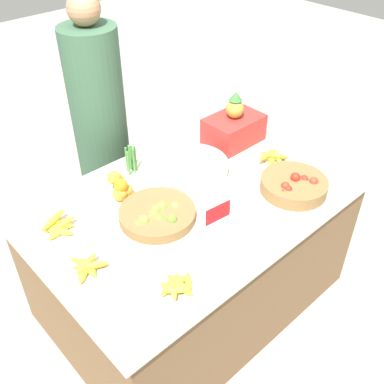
# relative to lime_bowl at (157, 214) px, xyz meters

# --- Properties ---
(ground_plane) EXTENTS (12.00, 12.00, 0.00)m
(ground_plane) POSITION_rel_lime_bowl_xyz_m (0.22, -0.00, -0.79)
(ground_plane) COLOR #A39E93
(market_table) EXTENTS (1.66, 1.13, 0.76)m
(market_table) POSITION_rel_lime_bowl_xyz_m (0.22, -0.00, -0.41)
(market_table) COLOR brown
(market_table) RESTS_ON ground_plane
(lime_bowl) EXTENTS (0.37, 0.37, 0.08)m
(lime_bowl) POSITION_rel_lime_bowl_xyz_m (0.00, 0.00, 0.00)
(lime_bowl) COLOR olive
(lime_bowl) RESTS_ON market_table
(tomato_basket) EXTENTS (0.35, 0.35, 0.11)m
(tomato_basket) POSITION_rel_lime_bowl_xyz_m (0.67, -0.31, 0.01)
(tomato_basket) COLOR olive
(tomato_basket) RESTS_ON market_table
(orange_pile) EXTENTS (0.14, 0.19, 0.12)m
(orange_pile) POSITION_rel_lime_bowl_xyz_m (-0.02, 0.28, 0.03)
(orange_pile) COLOR orange
(orange_pile) RESTS_ON market_table
(metal_bowl) EXTENTS (0.38, 0.38, 0.09)m
(metal_bowl) POSITION_rel_lime_bowl_xyz_m (0.38, 0.15, 0.02)
(metal_bowl) COLOR silver
(metal_bowl) RESTS_ON market_table
(price_sign) EXTENTS (0.15, 0.02, 0.09)m
(price_sign) POSITION_rel_lime_bowl_xyz_m (0.21, -0.21, 0.02)
(price_sign) COLOR red
(price_sign) RESTS_ON market_table
(produce_crate) EXTENTS (0.34, 0.24, 0.33)m
(produce_crate) POSITION_rel_lime_bowl_xyz_m (0.80, 0.25, 0.07)
(produce_crate) COLOR #B22D28
(produce_crate) RESTS_ON market_table
(veg_bundle) EXTENTS (0.07, 0.06, 0.15)m
(veg_bundle) POSITION_rel_lime_bowl_xyz_m (0.16, 0.41, 0.05)
(veg_bundle) COLOR #4C8E42
(veg_bundle) RESTS_ON market_table
(banana_bunch_back_center) EXTENTS (0.17, 0.18, 0.05)m
(banana_bunch_back_center) POSITION_rel_lime_bowl_xyz_m (-0.43, -0.06, -0.01)
(banana_bunch_back_center) COLOR gold
(banana_bunch_back_center) RESTS_ON market_table
(banana_bunch_front_left) EXTENTS (0.18, 0.15, 0.05)m
(banana_bunch_front_left) POSITION_rel_lime_bowl_xyz_m (-0.22, -0.39, -0.01)
(banana_bunch_front_left) COLOR gold
(banana_bunch_front_left) RESTS_ON market_table
(banana_bunch_middle_right) EXTENTS (0.20, 0.15, 0.06)m
(banana_bunch_middle_right) POSITION_rel_lime_bowl_xyz_m (0.81, -0.05, -0.00)
(banana_bunch_middle_right) COLOR gold
(banana_bunch_middle_right) RESTS_ON market_table
(banana_bunch_front_center) EXTENTS (0.17, 0.19, 0.06)m
(banana_bunch_front_center) POSITION_rel_lime_bowl_xyz_m (-0.40, 0.26, -0.01)
(banana_bunch_front_center) COLOR gold
(banana_bunch_front_center) RESTS_ON market_table
(vendor_person) EXTENTS (0.34, 0.34, 1.61)m
(vendor_person) POSITION_rel_lime_bowl_xyz_m (0.27, 0.90, -0.05)
(vendor_person) COLOR #385B42
(vendor_person) RESTS_ON ground_plane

